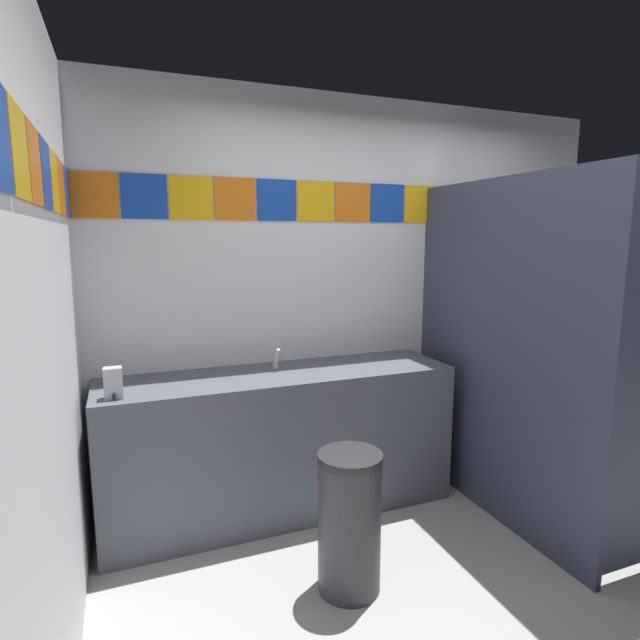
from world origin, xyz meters
TOP-DOWN VIEW (x-y plane):
  - ground_plane at (0.00, 0.00)m, footprint 8.08×8.08m
  - wall_back at (0.00, 1.52)m, footprint 3.67×0.09m
  - wall_side at (-1.88, -0.00)m, footprint 0.09×2.96m
  - vanity_counter at (-0.73, 1.20)m, footprint 2.12×0.56m
  - faucet_center at (-0.73, 1.29)m, footprint 0.04×0.10m
  - soap_dispenser at (-1.66, 1.04)m, footprint 0.09×0.09m
  - stall_divider at (0.62, 0.43)m, footprint 0.92×1.57m
  - toilet at (0.98, 1.05)m, footprint 0.39×0.49m
  - trash_bin at (-0.64, 0.38)m, footprint 0.31×0.31m

SIDE VIEW (x-z plane):
  - ground_plane at x=0.00m, z-range 0.00..0.00m
  - toilet at x=0.98m, z-range -0.07..0.67m
  - trash_bin at x=-0.64m, z-range 0.00..0.69m
  - vanity_counter at x=-0.73m, z-range 0.01..0.89m
  - faucet_center at x=-0.73m, z-range 0.87..1.01m
  - soap_dispenser at x=-1.66m, z-range 0.89..1.05m
  - stall_divider at x=0.62m, z-range 0.00..2.04m
  - wall_side at x=-1.88m, z-range 0.01..2.62m
  - wall_back at x=0.00m, z-range 0.01..2.62m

